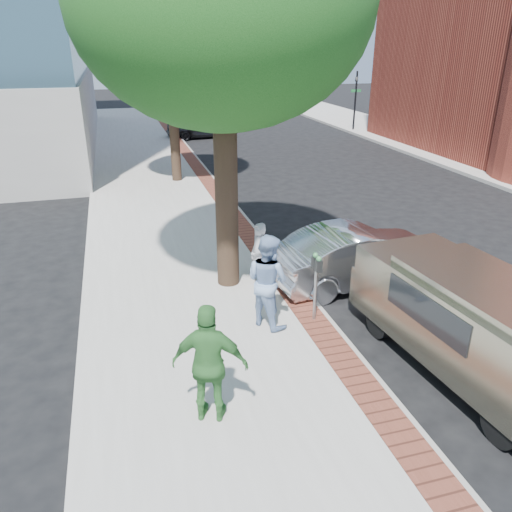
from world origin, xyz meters
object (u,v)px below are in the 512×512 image
object	(u,v)px
person_officer	(268,281)
bg_car	(200,127)
parking_meter	(316,274)
person_green	(210,364)
van	(469,318)
sedan_silver	(359,255)
person_gray	(259,256)

from	to	relation	value
person_officer	bg_car	bearing A→B (deg)	-38.14
parking_meter	bg_car	bearing A→B (deg)	86.00
parking_meter	person_green	xyz separation A→B (m)	(-2.63, -2.32, -0.08)
person_green	van	world-z (taller)	person_green
parking_meter	bg_car	distance (m)	22.82
parking_meter	van	xyz separation A→B (m)	(2.07, -2.07, -0.19)
van	person_officer	bearing A→B (deg)	139.05
parking_meter	sedan_silver	distance (m)	2.46
sedan_silver	bg_car	bearing A→B (deg)	-6.20
parking_meter	person_officer	size ratio (longest dim) A/B	0.76
person_green	van	xyz separation A→B (m)	(4.70, 0.26, -0.11)
person_gray	person_officer	bearing A→B (deg)	-17.82
parking_meter	person_gray	bearing A→B (deg)	112.02
person_gray	van	size ratio (longest dim) A/B	0.31
person_officer	bg_car	size ratio (longest dim) A/B	0.48
person_gray	person_officer	distance (m)	1.65
person_officer	sedan_silver	distance (m)	3.18
van	bg_car	bearing A→B (deg)	85.86
sedan_silver	van	distance (m)	3.71
person_green	sedan_silver	distance (m)	5.94
person_green	bg_car	size ratio (longest dim) A/B	0.48
person_gray	sedan_silver	xyz separation A→B (m)	(2.49, -0.12, -0.22)
person_officer	sedan_silver	xyz separation A→B (m)	(2.77, 1.49, -0.40)
sedan_silver	bg_car	size ratio (longest dim) A/B	1.09
person_gray	bg_car	distance (m)	21.14
person_green	sedan_silver	bearing A→B (deg)	-116.94
person_gray	person_green	xyz separation A→B (m)	(-1.92, -4.07, 0.18)
person_gray	person_green	size ratio (longest dim) A/B	0.82
person_gray	sedan_silver	bearing A→B (deg)	79.27
person_gray	van	world-z (taller)	van
bg_car	van	xyz separation A→B (m)	(0.48, -24.83, 0.33)
person_green	person_officer	bearing A→B (deg)	-102.52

